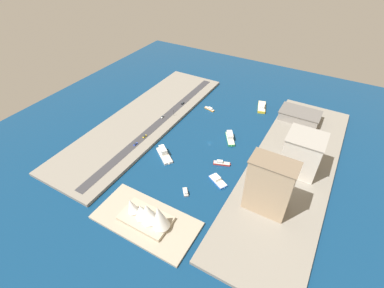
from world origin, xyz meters
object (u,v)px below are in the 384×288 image
(ferry_yellow_fast, at_px, (262,107))
(taxi_yellow_cab, at_px, (145,136))
(yacht_sleek_gray, at_px, (186,192))
(ferry_green_doubledeck, at_px, (230,137))
(catamaran_blue, at_px, (217,180))
(hatchback_blue, at_px, (135,144))
(van_white, at_px, (162,117))
(water_taxi_orange, at_px, (210,109))
(apartment_midrise_tan, at_px, (269,186))
(tugboat_red, at_px, (221,163))
(opera_landmark, at_px, (148,214))
(hotel_broad_white, at_px, (302,153))
(suv_black, at_px, (183,103))
(ferry_white_commuter, at_px, (164,153))
(carpark_squat_concrete, at_px, (300,115))
(traffic_light_waterfront, at_px, (173,112))

(ferry_yellow_fast, xyz_separation_m, taxi_yellow_cab, (83.86, 116.94, 1.71))
(yacht_sleek_gray, xyz_separation_m, ferry_green_doubledeck, (-2.50, -84.43, 1.24))
(catamaran_blue, relative_size, taxi_yellow_cab, 3.71)
(hatchback_blue, bearing_deg, van_white, -85.46)
(water_taxi_orange, bearing_deg, ferry_green_doubledeck, 137.51)
(apartment_midrise_tan, bearing_deg, catamaran_blue, -11.61)
(tugboat_red, distance_m, opera_landmark, 87.30)
(ferry_yellow_fast, height_order, hotel_broad_white, hotel_broad_white)
(hotel_broad_white, relative_size, suv_black, 7.36)
(water_taxi_orange, distance_m, hotel_broad_white, 127.67)
(ferry_white_commuter, height_order, opera_landmark, opera_landmark)
(tugboat_red, relative_size, suv_black, 3.37)
(water_taxi_orange, height_order, carpark_squat_concrete, carpark_squat_concrete)
(carpark_squat_concrete, bearing_deg, hotel_broad_white, 102.59)
(carpark_squat_concrete, xyz_separation_m, hatchback_blue, (128.62, 124.82, -4.17))
(carpark_squat_concrete, height_order, apartment_midrise_tan, apartment_midrise_tan)
(van_white, bearing_deg, tugboat_red, 159.33)
(ferry_white_commuter, bearing_deg, tugboat_red, -162.92)
(water_taxi_orange, xyz_separation_m, taxi_yellow_cab, (31.60, 83.46, 2.75))
(ferry_white_commuter, height_order, van_white, ferry_white_commuter)
(ferry_green_doubledeck, relative_size, apartment_midrise_tan, 0.48)
(taxi_yellow_cab, xyz_separation_m, hatchback_blue, (0.33, 14.46, -0.02))
(hatchback_blue, bearing_deg, tugboat_red, -166.80)
(tugboat_red, relative_size, ferry_yellow_fast, 0.61)
(ferry_green_doubledeck, xyz_separation_m, ferry_yellow_fast, (-8.61, -73.47, -0.36))
(catamaran_blue, distance_m, apartment_midrise_tan, 51.67)
(ferry_yellow_fast, xyz_separation_m, suv_black, (83.92, 42.38, 1.70))
(carpark_squat_concrete, distance_m, apartment_midrise_tan, 136.87)
(suv_black, xyz_separation_m, hatchback_blue, (0.27, 89.02, -0.02))
(tugboat_red, distance_m, van_white, 94.28)
(ferry_white_commuter, distance_m, hotel_broad_white, 123.81)
(apartment_midrise_tan, distance_m, traffic_light_waterfront, 150.38)
(yacht_sleek_gray, height_order, apartment_midrise_tan, apartment_midrise_tan)
(water_taxi_orange, bearing_deg, tugboat_red, 123.64)
(catamaran_blue, height_order, suv_black, suv_black)
(carpark_squat_concrete, height_order, opera_landmark, opera_landmark)
(yacht_sleek_gray, xyz_separation_m, suv_black, (72.81, -115.53, 2.58))
(tugboat_red, height_order, hatchback_blue, hatchback_blue)
(carpark_squat_concrete, relative_size, taxi_yellow_cab, 8.19)
(catamaran_blue, xyz_separation_m, traffic_light_waterfront, (85.71, -64.15, 5.87))
(water_taxi_orange, relative_size, hatchback_blue, 2.84)
(ferry_white_commuter, relative_size, suv_black, 5.06)
(van_white, bearing_deg, apartment_midrise_tan, 155.33)
(ferry_white_commuter, bearing_deg, ferry_green_doubledeck, -129.15)
(water_taxi_orange, bearing_deg, taxi_yellow_cab, 69.26)
(catamaran_blue, xyz_separation_m, van_white, (94.31, -54.55, 2.46))
(hotel_broad_white, height_order, taxi_yellow_cab, hotel_broad_white)
(ferry_green_doubledeck, height_order, van_white, ferry_green_doubledeck)
(van_white, bearing_deg, taxi_yellow_cab, 96.72)
(yacht_sleek_gray, relative_size, ferry_yellow_fast, 0.36)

